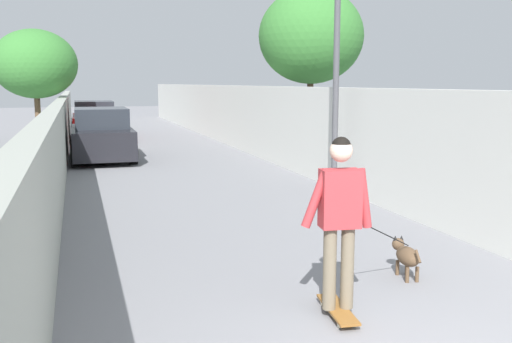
# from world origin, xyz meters

# --- Properties ---
(ground_plane) EXTENTS (80.00, 80.00, 0.00)m
(ground_plane) POSITION_xyz_m (14.00, 0.00, 0.00)
(ground_plane) COLOR gray
(wall_left) EXTENTS (48.00, 0.30, 1.76)m
(wall_left) POSITION_xyz_m (12.00, 2.96, 0.88)
(wall_left) COLOR #999E93
(wall_left) RESTS_ON ground
(fence_right) EXTENTS (48.00, 0.30, 2.18)m
(fence_right) POSITION_xyz_m (12.00, -2.96, 1.09)
(fence_right) COLOR silver
(fence_right) RESTS_ON ground
(tree_right_near) EXTENTS (3.10, 3.10, 5.04)m
(tree_right_near) POSITION_xyz_m (13.00, -4.23, 3.63)
(tree_right_near) COLOR #473523
(tree_right_near) RESTS_ON ground
(tree_left_mid) EXTENTS (2.93, 2.93, 4.16)m
(tree_left_mid) POSITION_xyz_m (19.00, 3.82, 2.93)
(tree_left_mid) COLOR brown
(tree_left_mid) RESTS_ON ground
(lamp_post) EXTENTS (0.36, 0.36, 4.40)m
(lamp_post) POSITION_xyz_m (7.32, -2.41, 3.00)
(lamp_post) COLOR #4C4C51
(lamp_post) RESTS_ON ground
(skateboard) EXTENTS (0.82, 0.30, 0.08)m
(skateboard) POSITION_xyz_m (1.77, 0.13, 0.07)
(skateboard) COLOR brown
(skateboard) RESTS_ON ground
(person_skateboarder) EXTENTS (0.27, 0.72, 1.70)m
(person_skateboarder) POSITION_xyz_m (1.77, 0.13, 1.08)
(person_skateboarder) COLOR #726651
(person_skateboarder) RESTS_ON skateboard
(dog) EXTENTS (1.12, 1.40, 1.06)m
(dog) POSITION_xyz_m (2.57, -1.13, 0.27)
(dog) COLOR brown
(dog) RESTS_ON ground
(car_near) EXTENTS (3.89, 1.80, 1.54)m
(car_near) POSITION_xyz_m (14.51, 1.81, 0.71)
(car_near) COLOR black
(car_near) RESTS_ON ground
(car_far) EXTENTS (4.28, 1.80, 1.54)m
(car_far) POSITION_xyz_m (21.45, 1.81, 0.72)
(car_far) COLOR #B71414
(car_far) RESTS_ON ground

